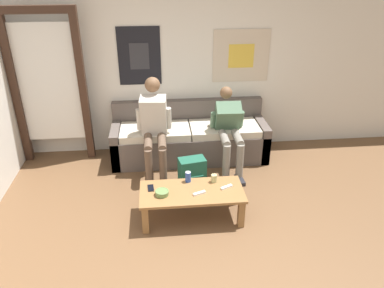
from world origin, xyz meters
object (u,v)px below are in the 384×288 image
object	(u,v)px
backpack	(192,173)
drink_can_blue	(188,177)
game_controller_near_right	(227,187)
ceramic_bowl	(162,192)
game_controller_near_left	(199,193)
person_seated_adult	(154,125)
person_seated_teen	(229,127)
cell_phone	(151,188)
coffee_table	(192,195)
couch	(189,139)
pillar_candle	(214,178)

from	to	relation	value
backpack	drink_can_blue	xyz separation A→B (m)	(-0.10, -0.47, 0.24)
game_controller_near_right	backpack	bearing A→B (deg)	116.49
backpack	ceramic_bowl	bearing A→B (deg)	-119.48
backpack	game_controller_near_left	world-z (taller)	same
drink_can_blue	person_seated_adult	bearing A→B (deg)	112.40
person_seated_teen	ceramic_bowl	size ratio (longest dim) A/B	7.17
game_controller_near_left	cell_phone	world-z (taller)	game_controller_near_left
drink_can_blue	game_controller_near_left	xyz separation A→B (m)	(0.10, -0.27, -0.05)
person_seated_teen	game_controller_near_left	world-z (taller)	person_seated_teen
coffee_table	ceramic_bowl	size ratio (longest dim) A/B	7.64
couch	cell_phone	world-z (taller)	couch
ceramic_bowl	game_controller_near_right	bearing A→B (deg)	5.25
couch	pillar_candle	size ratio (longest dim) A/B	21.25
pillar_candle	backpack	bearing A→B (deg)	111.52
pillar_candle	cell_phone	world-z (taller)	pillar_candle
couch	backpack	world-z (taller)	couch
ceramic_bowl	person_seated_teen	bearing A→B (deg)	50.85
coffee_table	ceramic_bowl	world-z (taller)	ceramic_bowl
backpack	coffee_table	bearing A→B (deg)	-96.16
ceramic_bowl	drink_can_blue	bearing A→B (deg)	38.76
ceramic_bowl	game_controller_near_right	world-z (taller)	ceramic_bowl
person_seated_adult	ceramic_bowl	world-z (taller)	person_seated_adult
cell_phone	coffee_table	bearing A→B (deg)	-11.69
ceramic_bowl	cell_phone	xyz separation A→B (m)	(-0.12, 0.14, -0.03)
person_seated_adult	backpack	xyz separation A→B (m)	(0.46, -0.42, -0.52)
drink_can_blue	game_controller_near_right	bearing A→B (deg)	-23.25
couch	pillar_candle	xyz separation A→B (m)	(0.16, -1.31, 0.12)
couch	backpack	distance (m)	0.81
backpack	game_controller_near_right	world-z (taller)	same
ceramic_bowl	drink_can_blue	size ratio (longest dim) A/B	1.22
coffee_table	person_seated_adult	xyz separation A→B (m)	(-0.39, 1.09, 0.41)
person_seated_adult	ceramic_bowl	size ratio (longest dim) A/B	8.55
coffee_table	drink_can_blue	world-z (taller)	drink_can_blue
person_seated_teen	game_controller_near_right	xyz separation A→B (m)	(-0.23, -1.10, -0.24)
pillar_candle	cell_phone	distance (m)	0.73
couch	ceramic_bowl	size ratio (longest dim) A/B	14.75
ceramic_bowl	pillar_candle	xyz separation A→B (m)	(0.60, 0.21, 0.01)
person_seated_teen	drink_can_blue	world-z (taller)	person_seated_teen
ceramic_bowl	pillar_candle	bearing A→B (deg)	18.97
couch	game_controller_near_left	size ratio (longest dim) A/B	15.26
pillar_candle	drink_can_blue	bearing A→B (deg)	172.43
backpack	ceramic_bowl	size ratio (longest dim) A/B	2.56
game_controller_near_right	game_controller_near_left	bearing A→B (deg)	-163.93
ceramic_bowl	game_controller_near_right	size ratio (longest dim) A/B	1.05
coffee_table	game_controller_near_right	size ratio (longest dim) A/B	8.04
person_seated_teen	ceramic_bowl	bearing A→B (deg)	-129.15
game_controller_near_left	game_controller_near_right	size ratio (longest dim) A/B	1.02
person_seated_adult	pillar_candle	xyz separation A→B (m)	(0.66, -0.93, -0.30)
backpack	game_controller_near_right	distance (m)	0.75
game_controller_near_left	cell_phone	bearing A→B (deg)	162.49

